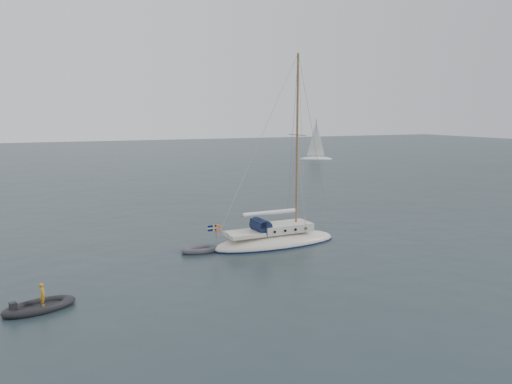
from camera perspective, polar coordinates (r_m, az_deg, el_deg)
name	(u,v)px	position (r m, az deg, el deg)	size (l,w,h in m)	color
ground	(269,254)	(33.76, 1.52, -7.13)	(300.00, 300.00, 0.00)	black
sailboat	(276,230)	(35.86, 2.28, -4.40)	(9.92, 2.97, 14.13)	silver
dinghy	(201,250)	(34.38, -6.31, -6.58)	(2.76, 1.24, 0.40)	#4C4C51
rib	(39,306)	(26.68, -23.54, -11.85)	(3.44, 1.56, 1.33)	black
distant_yacht_b	(316,141)	(103.26, 6.87, 5.81)	(6.70, 3.57, 8.88)	white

